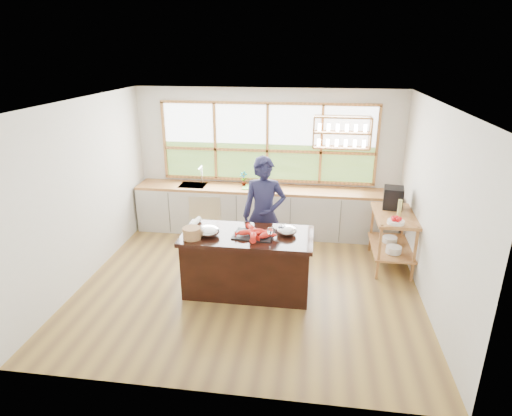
% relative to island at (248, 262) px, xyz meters
% --- Properties ---
extents(ground_plane, '(5.00, 5.00, 0.00)m').
position_rel_island_xyz_m(ground_plane, '(0.00, 0.20, -0.45)').
color(ground_plane, olive).
extents(room_shell, '(5.02, 4.52, 2.71)m').
position_rel_island_xyz_m(room_shell, '(0.02, 0.71, 1.30)').
color(room_shell, silver).
rests_on(room_shell, ground_plane).
extents(back_counter, '(4.90, 0.63, 0.90)m').
position_rel_island_xyz_m(back_counter, '(-0.02, 2.14, 0.00)').
color(back_counter, '#B9B5AF').
rests_on(back_counter, ground_plane).
extents(right_shelf_unit, '(0.62, 1.10, 0.90)m').
position_rel_island_xyz_m(right_shelf_unit, '(2.19, 1.09, 0.15)').
color(right_shelf_unit, '#AD7B43').
rests_on(right_shelf_unit, ground_plane).
extents(island, '(1.85, 0.90, 0.90)m').
position_rel_island_xyz_m(island, '(0.00, 0.00, 0.00)').
color(island, black).
rests_on(island, ground_plane).
extents(cook, '(0.70, 0.49, 1.85)m').
position_rel_island_xyz_m(cook, '(0.15, 0.70, 0.47)').
color(cook, '#1B1B3B').
rests_on(cook, ground_plane).
extents(potted_plant, '(0.18, 0.15, 0.30)m').
position_rel_island_xyz_m(potted_plant, '(-0.42, 2.20, 0.59)').
color(potted_plant, slate).
rests_on(potted_plant, back_counter).
extents(cutting_board, '(0.41, 0.32, 0.01)m').
position_rel_island_xyz_m(cutting_board, '(-0.23, 2.14, 0.45)').
color(cutting_board, '#59AC41').
rests_on(cutting_board, back_counter).
extents(espresso_machine, '(0.35, 0.37, 0.35)m').
position_rel_island_xyz_m(espresso_machine, '(2.19, 1.38, 0.62)').
color(espresso_machine, black).
rests_on(espresso_machine, right_shelf_unit).
extents(wine_bottle, '(0.07, 0.07, 0.26)m').
position_rel_island_xyz_m(wine_bottle, '(2.24, 1.03, 0.58)').
color(wine_bottle, '#BFC368').
rests_on(wine_bottle, right_shelf_unit).
extents(fruit_bowl, '(0.25, 0.25, 0.11)m').
position_rel_island_xyz_m(fruit_bowl, '(2.14, 0.70, 0.49)').
color(fruit_bowl, white).
rests_on(fruit_bowl, right_shelf_unit).
extents(slate_board, '(0.58, 0.44, 0.02)m').
position_rel_island_xyz_m(slate_board, '(0.09, -0.03, 0.45)').
color(slate_board, black).
rests_on(slate_board, island).
extents(lobster_pile, '(0.52, 0.48, 0.08)m').
position_rel_island_xyz_m(lobster_pile, '(0.11, -0.06, 0.50)').
color(lobster_pile, red).
rests_on(lobster_pile, slate_board).
extents(mixing_bowl_left, '(0.31, 0.31, 0.15)m').
position_rel_island_xyz_m(mixing_bowl_left, '(-0.53, -0.11, 0.51)').
color(mixing_bowl_left, silver).
rests_on(mixing_bowl_left, island).
extents(mixing_bowl_right, '(0.28, 0.28, 0.14)m').
position_rel_island_xyz_m(mixing_bowl_right, '(0.55, 0.08, 0.51)').
color(mixing_bowl_right, silver).
rests_on(mixing_bowl_right, island).
extents(wine_glass, '(0.08, 0.08, 0.22)m').
position_rel_island_xyz_m(wine_glass, '(0.35, -0.22, 0.61)').
color(wine_glass, white).
rests_on(wine_glass, island).
extents(wicker_basket, '(0.25, 0.25, 0.16)m').
position_rel_island_xyz_m(wicker_basket, '(-0.73, -0.25, 0.53)').
color(wicker_basket, '#B47A52').
rests_on(wicker_basket, island).
extents(parchment_roll, '(0.12, 0.31, 0.08)m').
position_rel_island_xyz_m(parchment_roll, '(-0.82, 0.23, 0.49)').
color(parchment_roll, white).
rests_on(parchment_roll, island).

